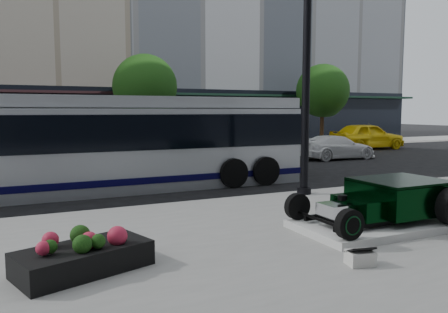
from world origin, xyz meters
name	(u,v)px	position (x,y,z in m)	size (l,w,h in m)	color
ground	(221,188)	(0.00, 0.00, 0.00)	(120.00, 120.00, 0.00)	black
sidewalk_far	(126,150)	(0.00, 14.00, 0.06)	(70.00, 4.00, 0.12)	gray
street_trees	(147,89)	(1.15, 13.07, 3.77)	(29.80, 3.80, 5.70)	black
display_plinth	(379,224)	(0.70, -6.14, 0.20)	(3.40, 1.80, 0.15)	silver
hot_rod	(392,198)	(1.03, -6.14, 0.70)	(3.22, 2.00, 0.81)	black
info_plaque	(360,257)	(-1.16, -7.64, 0.24)	(0.46, 0.38, 0.31)	silver
lamppost	(306,74)	(1.47, -2.48, 3.50)	(0.40, 0.40, 7.32)	black
flower_planter	(84,256)	(-5.05, -6.11, 0.34)	(2.08, 1.49, 0.61)	black
transit_bus	(119,143)	(-3.02, 1.17, 1.49)	(12.12, 2.88, 2.92)	#B1B5BB
white_sedan	(336,147)	(8.92, 5.18, 0.61)	(1.72, 4.22, 1.22)	white
yellow_taxi	(367,136)	(14.46, 8.93, 0.86)	(2.02, 5.02, 1.71)	yellow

